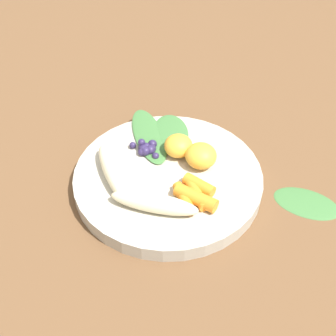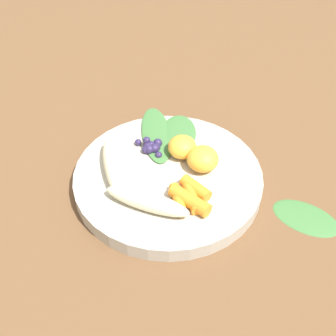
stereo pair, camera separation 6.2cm
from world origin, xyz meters
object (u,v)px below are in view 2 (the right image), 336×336
(banana_peeled_left, at_px, (147,201))
(kale_leaf_stray, at_px, (306,217))
(bowl, at_px, (168,179))
(orange_segment_near, at_px, (182,147))
(banana_peeled_right, at_px, (113,167))

(banana_peeled_left, xyz_separation_m, kale_leaf_stray, (-0.04, 0.21, -0.03))
(bowl, relative_size, orange_segment_near, 6.41)
(kale_leaf_stray, bearing_deg, orange_segment_near, -179.70)
(banana_peeled_right, xyz_separation_m, kale_leaf_stray, (0.01, 0.27, -0.03))
(bowl, xyz_separation_m, banana_peeled_left, (0.07, -0.01, 0.02))
(banana_peeled_left, xyz_separation_m, orange_segment_near, (-0.11, 0.03, 0.00))
(banana_peeled_right, height_order, kale_leaf_stray, banana_peeled_right)
(bowl, distance_m, banana_peeled_right, 0.08)
(banana_peeled_left, height_order, orange_segment_near, orange_segment_near)
(banana_peeled_left, distance_m, orange_segment_near, 0.12)
(orange_segment_near, bearing_deg, banana_peeled_right, -57.55)
(banana_peeled_left, bearing_deg, banana_peeled_right, 149.41)
(bowl, height_order, orange_segment_near, orange_segment_near)
(bowl, distance_m, kale_leaf_stray, 0.20)
(banana_peeled_left, xyz_separation_m, banana_peeled_right, (-0.06, -0.06, 0.00))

